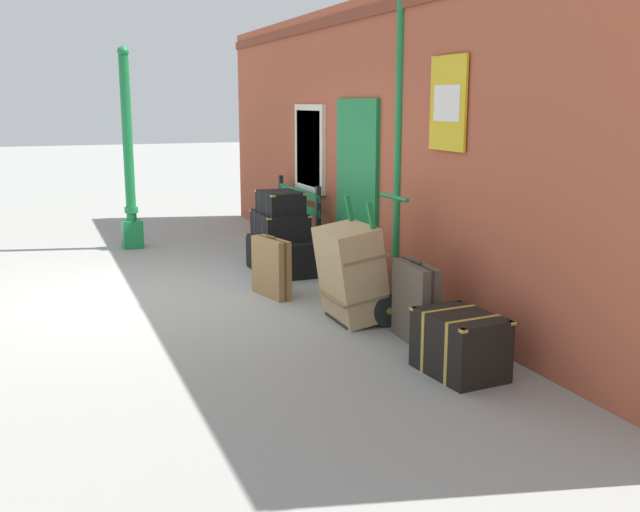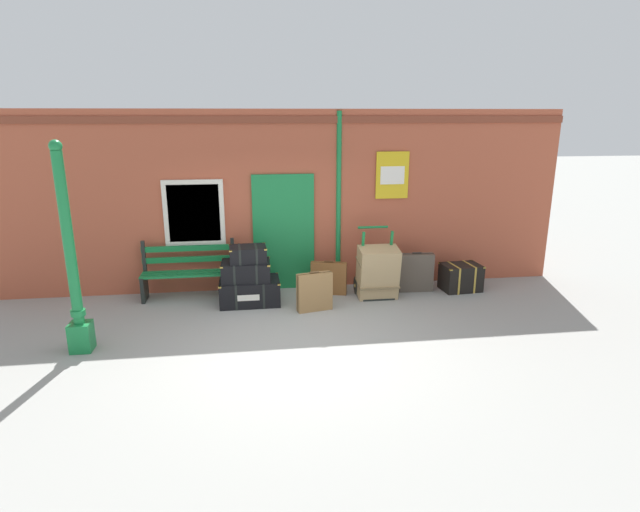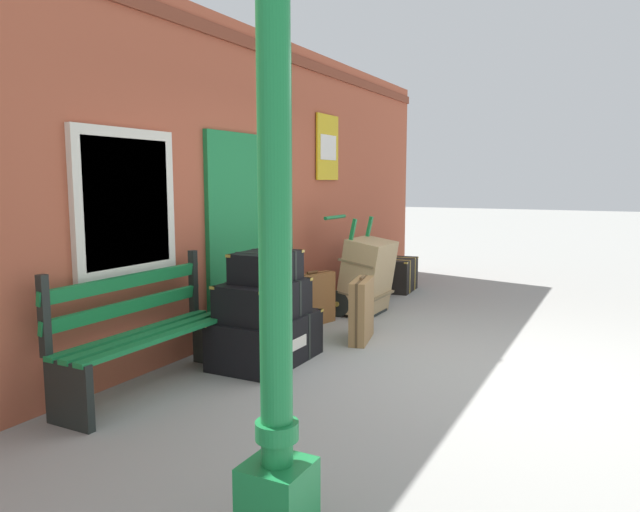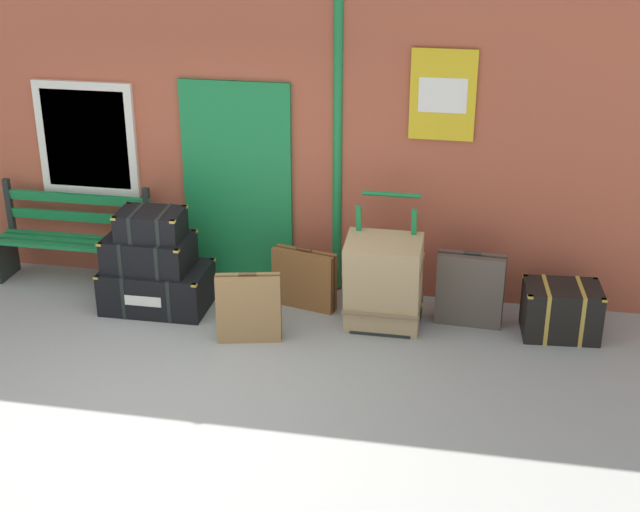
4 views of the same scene
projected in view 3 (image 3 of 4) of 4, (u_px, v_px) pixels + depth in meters
name	position (u px, v px, depth m)	size (l,w,h in m)	color
ground_plane	(473.00, 371.00, 5.04)	(60.00, 60.00, 0.00)	gray
brick_facade	(223.00, 183.00, 6.02)	(10.40, 0.35, 3.20)	#AD5138
lamp_post	(276.00, 315.00, 2.48)	(0.28, 0.28, 2.81)	#197A3D
platform_bench	(145.00, 334.00, 4.54)	(1.60, 0.43, 1.01)	#197A3D
steamer_trunk_base	(266.00, 339.00, 5.28)	(1.02, 0.66, 0.43)	black
steamer_trunk_middle	(264.00, 300.00, 5.19)	(0.82, 0.56, 0.33)	black
steamer_trunk_top	(266.00, 267.00, 5.19)	(0.63, 0.48, 0.27)	black
porters_trolley	(354.00, 291.00, 7.28)	(0.71, 0.62, 1.19)	black
large_brown_trunk	(367.00, 276.00, 7.17)	(0.70, 0.57, 0.94)	tan
suitcase_cream	(362.00, 310.00, 5.98)	(0.60, 0.29, 0.67)	olive
suitcase_charcoal	(312.00, 299.00, 6.63)	(0.65, 0.30, 0.62)	brown
suitcase_tan	(371.00, 275.00, 8.00)	(0.63, 0.21, 0.73)	#51473D
corner_trunk	(397.00, 275.00, 8.72)	(0.73, 0.55, 0.49)	black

